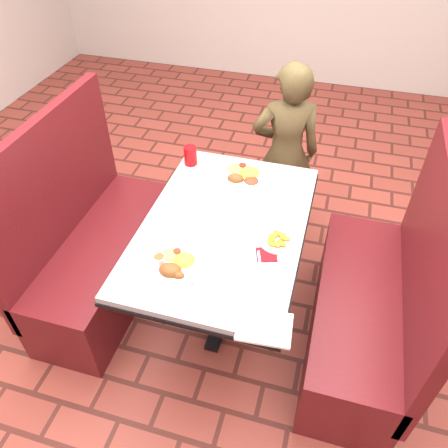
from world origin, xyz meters
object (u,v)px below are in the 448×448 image
(booth_bench_left, at_px, (97,251))
(far_dinner_plate, at_px, (243,174))
(near_dinner_plate, at_px, (175,262))
(red_tumbler, at_px, (190,155))
(dining_table, at_px, (224,238))
(diner_person, at_px, (285,154))
(plantain_plate, at_px, (277,241))
(booth_bench_right, at_px, (368,310))

(booth_bench_left, distance_m, far_dinner_plate, 1.00)
(near_dinner_plate, height_order, red_tumbler, red_tumbler)
(dining_table, relative_size, near_dinner_plate, 4.99)
(booth_bench_left, xyz_separation_m, diner_person, (0.96, 0.91, 0.29))
(far_dinner_plate, distance_m, plantain_plate, 0.55)
(plantain_plate, bearing_deg, far_dinner_plate, 121.46)
(far_dinner_plate, distance_m, red_tumbler, 0.34)
(far_dinner_plate, height_order, red_tumbler, red_tumbler)
(booth_bench_right, height_order, far_dinner_plate, booth_bench_right)
(plantain_plate, bearing_deg, diner_person, 97.17)
(dining_table, bearing_deg, far_dinner_plate, 90.50)
(dining_table, height_order, plantain_plate, plantain_plate)
(near_dinner_plate, height_order, far_dinner_plate, near_dinner_plate)
(dining_table, relative_size, booth_bench_left, 1.01)
(plantain_plate, relative_size, red_tumbler, 1.55)
(near_dinner_plate, bearing_deg, booth_bench_right, 19.87)
(dining_table, relative_size, plantain_plate, 6.91)
(dining_table, bearing_deg, plantain_plate, -11.08)
(diner_person, relative_size, red_tumbler, 11.02)
(far_dinner_plate, bearing_deg, dining_table, -89.50)
(booth_bench_left, height_order, red_tumbler, booth_bench_left)
(dining_table, relative_size, diner_person, 0.97)
(booth_bench_right, distance_m, near_dinner_plate, 1.09)
(near_dinner_plate, bearing_deg, dining_table, 68.22)
(dining_table, distance_m, plantain_plate, 0.31)
(booth_bench_right, xyz_separation_m, far_dinner_plate, (-0.80, 0.41, 0.45))
(red_tumbler, bearing_deg, booth_bench_left, -135.12)
(booth_bench_left, bearing_deg, plantain_plate, -2.93)
(red_tumbler, bearing_deg, booth_bench_right, -22.07)
(dining_table, xyz_separation_m, plantain_plate, (0.28, -0.06, 0.11))
(diner_person, xyz_separation_m, far_dinner_plate, (-0.16, -0.50, 0.15))
(near_dinner_plate, bearing_deg, red_tumbler, 104.19)
(diner_person, relative_size, plantain_plate, 7.11)
(far_dinner_plate, bearing_deg, diner_person, 71.90)
(booth_bench_right, xyz_separation_m, near_dinner_plate, (-0.93, -0.34, 0.45))
(diner_person, height_order, red_tumbler, diner_person)
(booth_bench_left, xyz_separation_m, red_tumbler, (0.46, 0.46, 0.48))
(booth_bench_left, bearing_deg, booth_bench_right, 0.00)
(diner_person, bearing_deg, red_tumbler, 26.33)
(booth_bench_right, height_order, diner_person, diner_person)
(far_dinner_plate, bearing_deg, booth_bench_left, -152.61)
(booth_bench_right, relative_size, far_dinner_plate, 4.29)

